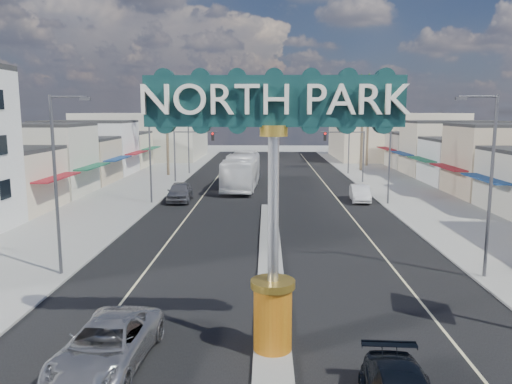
{
  "coord_description": "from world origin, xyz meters",
  "views": [
    {
      "loc": [
        -0.22,
        -14.01,
        8.17
      ],
      "look_at": [
        -0.79,
        12.3,
        3.95
      ],
      "focal_mm": 35.0,
      "sensor_mm": 36.0,
      "label": 1
    }
  ],
  "objects_px": {
    "streetlight_l_near": "(58,176)",
    "car_parked_left": "(180,192)",
    "streetlight_l_far": "(190,136)",
    "palm_left_far": "(166,86)",
    "traffic_signal_left": "(190,146)",
    "suv_left": "(107,345)",
    "palm_right_mid": "(363,94)",
    "streetlight_r_near": "(488,177)",
    "streetlight_l_mid": "(152,148)",
    "gateway_sign": "(273,182)",
    "city_bus": "(242,171)",
    "palm_right_far": "(369,83)",
    "car_parked_right": "(360,193)",
    "streetlight_r_far": "(348,136)",
    "streetlight_r_mid": "(388,148)",
    "traffic_signal_right": "(348,146)"
  },
  "relations": [
    {
      "from": "streetlight_l_mid",
      "to": "palm_right_far",
      "type": "xyz_separation_m",
      "value": [
        25.43,
        32.0,
        7.32
      ]
    },
    {
      "from": "streetlight_l_mid",
      "to": "car_parked_left",
      "type": "height_order",
      "value": "streetlight_l_mid"
    },
    {
      "from": "suv_left",
      "to": "city_bus",
      "type": "distance_m",
      "value": 38.75
    },
    {
      "from": "palm_left_far",
      "to": "palm_right_mid",
      "type": "xyz_separation_m",
      "value": [
        26.0,
        6.0,
        -0.9
      ]
    },
    {
      "from": "traffic_signal_left",
      "to": "palm_left_far",
      "type": "xyz_separation_m",
      "value": [
        -3.82,
        6.01,
        7.22
      ]
    },
    {
      "from": "streetlight_l_near",
      "to": "palm_right_mid",
      "type": "relative_size",
      "value": 0.74
    },
    {
      "from": "suv_left",
      "to": "car_parked_left",
      "type": "height_order",
      "value": "car_parked_left"
    },
    {
      "from": "streetlight_l_near",
      "to": "streetlight_l_far",
      "type": "bearing_deg",
      "value": 90.0
    },
    {
      "from": "gateway_sign",
      "to": "streetlight_r_near",
      "type": "height_order",
      "value": "gateway_sign"
    },
    {
      "from": "streetlight_l_mid",
      "to": "streetlight_r_near",
      "type": "height_order",
      "value": "same"
    },
    {
      "from": "streetlight_l_mid",
      "to": "suv_left",
      "type": "xyz_separation_m",
      "value": [
        5.07,
        -29.04,
        -4.31
      ]
    },
    {
      "from": "streetlight_r_mid",
      "to": "palm_right_far",
      "type": "bearing_deg",
      "value": 81.88
    },
    {
      "from": "palm_right_far",
      "to": "city_bus",
      "type": "bearing_deg",
      "value": -128.71
    },
    {
      "from": "streetlight_r_mid",
      "to": "streetlight_l_mid",
      "type": "bearing_deg",
      "value": 180.0
    },
    {
      "from": "streetlight_r_far",
      "to": "car_parked_right",
      "type": "height_order",
      "value": "streetlight_r_far"
    },
    {
      "from": "streetlight_r_far",
      "to": "palm_left_far",
      "type": "bearing_deg",
      "value": -175.12
    },
    {
      "from": "streetlight_l_far",
      "to": "palm_right_mid",
      "type": "bearing_deg",
      "value": 9.69
    },
    {
      "from": "traffic_signal_left",
      "to": "car_parked_right",
      "type": "distance_m",
      "value": 21.8
    },
    {
      "from": "palm_right_mid",
      "to": "city_bus",
      "type": "distance_m",
      "value": 24.48
    },
    {
      "from": "streetlight_r_mid",
      "to": "palm_right_mid",
      "type": "xyz_separation_m",
      "value": [
        2.57,
        26.0,
        5.54
      ]
    },
    {
      "from": "traffic_signal_right",
      "to": "streetlight_l_near",
      "type": "height_order",
      "value": "streetlight_l_near"
    },
    {
      "from": "streetlight_l_mid",
      "to": "palm_right_mid",
      "type": "distance_m",
      "value": 35.44
    },
    {
      "from": "traffic_signal_left",
      "to": "palm_right_mid",
      "type": "distance_m",
      "value": 26.01
    },
    {
      "from": "streetlight_l_far",
      "to": "streetlight_l_near",
      "type": "bearing_deg",
      "value": -90.0
    },
    {
      "from": "gateway_sign",
      "to": "streetlight_r_near",
      "type": "relative_size",
      "value": 1.02
    },
    {
      "from": "traffic_signal_left",
      "to": "streetlight_r_near",
      "type": "height_order",
      "value": "streetlight_r_near"
    },
    {
      "from": "streetlight_l_far",
      "to": "gateway_sign",
      "type": "bearing_deg",
      "value": -78.22
    },
    {
      "from": "streetlight_r_near",
      "to": "streetlight_r_mid",
      "type": "distance_m",
      "value": 20.0
    },
    {
      "from": "streetlight_l_far",
      "to": "palm_right_far",
      "type": "bearing_deg",
      "value": 21.46
    },
    {
      "from": "palm_right_far",
      "to": "streetlight_r_near",
      "type": "bearing_deg",
      "value": -95.02
    },
    {
      "from": "streetlight_r_near",
      "to": "car_parked_right",
      "type": "xyz_separation_m",
      "value": [
        -2.02,
        21.62,
        -4.3
      ]
    },
    {
      "from": "palm_right_mid",
      "to": "streetlight_l_near",
      "type": "bearing_deg",
      "value": -116.99
    },
    {
      "from": "traffic_signal_left",
      "to": "streetlight_l_far",
      "type": "bearing_deg",
      "value": 98.86
    },
    {
      "from": "streetlight_l_near",
      "to": "streetlight_l_far",
      "type": "height_order",
      "value": "same"
    },
    {
      "from": "gateway_sign",
      "to": "car_parked_left",
      "type": "xyz_separation_m",
      "value": [
        -8.26,
        29.37,
        -5.04
      ]
    },
    {
      "from": "palm_left_far",
      "to": "streetlight_l_mid",
      "type": "bearing_deg",
      "value": -82.69
    },
    {
      "from": "streetlight_l_far",
      "to": "palm_left_far",
      "type": "relative_size",
      "value": 0.69
    },
    {
      "from": "palm_left_far",
      "to": "streetlight_r_near",
      "type": "bearing_deg",
      "value": -59.64
    },
    {
      "from": "car_parked_left",
      "to": "gateway_sign",
      "type": "bearing_deg",
      "value": -76.9
    },
    {
      "from": "streetlight_r_near",
      "to": "car_parked_left",
      "type": "distance_m",
      "value": 28.68
    },
    {
      "from": "streetlight_l_near",
      "to": "streetlight_l_mid",
      "type": "xyz_separation_m",
      "value": [
        0.0,
        20.0,
        0.0
      ]
    },
    {
      "from": "traffic_signal_right",
      "to": "car_parked_right",
      "type": "xyz_separation_m",
      "value": [
        -0.77,
        -12.38,
        -3.51
      ]
    },
    {
      "from": "streetlight_l_far",
      "to": "palm_right_mid",
      "type": "distance_m",
      "value": 24.41
    },
    {
      "from": "car_parked_right",
      "to": "traffic_signal_right",
      "type": "bearing_deg",
      "value": 90.94
    },
    {
      "from": "palm_left_far",
      "to": "palm_right_mid",
      "type": "height_order",
      "value": "palm_left_far"
    },
    {
      "from": "traffic_signal_left",
      "to": "palm_right_mid",
      "type": "height_order",
      "value": "palm_right_mid"
    },
    {
      "from": "streetlight_l_near",
      "to": "car_parked_left",
      "type": "relative_size",
      "value": 1.73
    },
    {
      "from": "traffic_signal_left",
      "to": "suv_left",
      "type": "bearing_deg",
      "value": -84.92
    },
    {
      "from": "suv_left",
      "to": "streetlight_l_near",
      "type": "bearing_deg",
      "value": 123.38
    },
    {
      "from": "gateway_sign",
      "to": "traffic_signal_left",
      "type": "distance_m",
      "value": 43.04
    }
  ]
}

